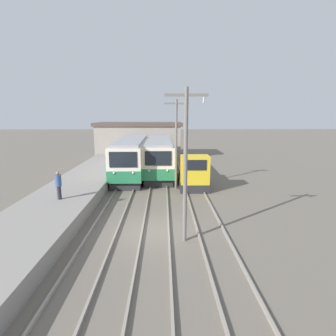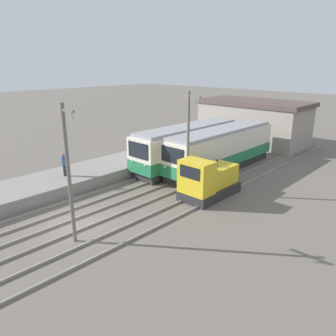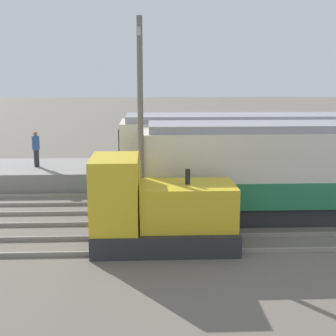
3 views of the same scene
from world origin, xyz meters
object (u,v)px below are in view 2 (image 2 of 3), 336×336
at_px(commuter_train_center, 221,151).
at_px(person_on_platform, 64,164).
at_px(catenary_mast_mid, 188,140).
at_px(commuter_train_left, 187,148).
at_px(catenary_mast_near, 68,170).
at_px(shunting_locomotive, 208,181).

height_order(commuter_train_center, person_on_platform, commuter_train_center).
bearing_deg(commuter_train_center, person_on_platform, -117.55).
xyz_separation_m(commuter_train_center, catenary_mast_mid, (1.51, -6.51, 2.32)).
relative_size(commuter_train_left, commuter_train_center, 0.93).
distance_m(commuter_train_center, catenary_mast_near, 16.21).
bearing_deg(commuter_train_center, commuter_train_left, -153.32).
height_order(shunting_locomotive, catenary_mast_mid, catenary_mast_mid).
bearing_deg(commuter_train_center, shunting_locomotive, -63.45).
relative_size(commuter_train_left, shunting_locomotive, 2.60).
relative_size(commuter_train_left, catenary_mast_near, 1.63).
distance_m(commuter_train_left, catenary_mast_near, 15.36).
height_order(commuter_train_center, catenary_mast_mid, catenary_mast_mid).
bearing_deg(catenary_mast_mid, commuter_train_center, 103.04).
bearing_deg(catenary_mast_near, catenary_mast_mid, 90.00).
height_order(commuter_train_left, catenary_mast_near, catenary_mast_near).
bearing_deg(catenary_mast_near, commuter_train_left, 106.48).
bearing_deg(catenary_mast_mid, catenary_mast_near, -90.00).
bearing_deg(shunting_locomotive, catenary_mast_mid, -161.28).
bearing_deg(commuter_train_left, person_on_platform, -108.07).
bearing_deg(person_on_platform, catenary_mast_mid, 35.19).
bearing_deg(shunting_locomotive, person_on_platform, -147.14).
bearing_deg(catenary_mast_mid, shunting_locomotive, 18.72).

